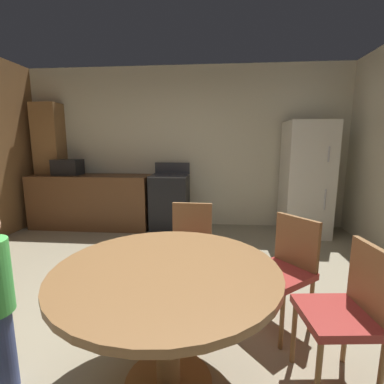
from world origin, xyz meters
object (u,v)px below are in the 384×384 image
(oven_range, at_px, (170,202))
(chair_east, at_px, (349,308))
(refrigerator, at_px, (306,179))
(chair_northeast, at_px, (286,265))
(chair_north, at_px, (191,244))
(dining_table, at_px, (167,292))
(microwave, at_px, (68,167))

(oven_range, height_order, chair_east, oven_range)
(refrigerator, height_order, chair_northeast, refrigerator)
(refrigerator, height_order, chair_north, refrigerator)
(refrigerator, bearing_deg, dining_table, -118.81)
(microwave, relative_size, chair_northeast, 0.51)
(dining_table, xyz_separation_m, chair_east, (1.04, 0.11, -0.11))
(microwave, bearing_deg, refrigerator, -0.74)
(chair_east, bearing_deg, dining_table, 0.00)
(oven_range, bearing_deg, refrigerator, -1.43)
(dining_table, xyz_separation_m, chair_northeast, (0.81, 0.66, -0.11))
(chair_east, bearing_deg, chair_north, -48.99)
(chair_northeast, distance_m, chair_north, 0.87)
(refrigerator, relative_size, chair_north, 2.02)
(oven_range, xyz_separation_m, refrigerator, (2.15, -0.05, 0.41))
(oven_range, height_order, dining_table, oven_range)
(chair_northeast, bearing_deg, chair_north, -65.35)
(chair_north, bearing_deg, refrigerator, 142.20)
(oven_range, relative_size, chair_northeast, 1.26)
(refrigerator, height_order, chair_east, refrigerator)
(refrigerator, bearing_deg, chair_east, -101.90)
(refrigerator, distance_m, chair_northeast, 2.51)
(microwave, bearing_deg, chair_northeast, -38.00)
(dining_table, height_order, chair_east, chair_east)
(microwave, height_order, chair_east, microwave)
(chair_east, bearing_deg, refrigerator, -108.06)
(microwave, xyz_separation_m, chair_east, (3.28, -2.93, -0.53))
(oven_range, bearing_deg, microwave, -179.88)
(dining_table, bearing_deg, oven_range, 99.39)
(refrigerator, bearing_deg, microwave, 179.26)
(chair_north, bearing_deg, microwave, -129.48)
(chair_north, bearing_deg, oven_range, -163.16)
(chair_northeast, distance_m, chair_east, 0.59)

